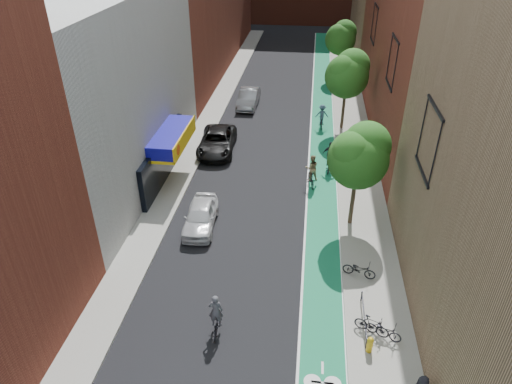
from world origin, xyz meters
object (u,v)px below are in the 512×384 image
(cyclist_lane_near, at_px, (311,173))
(cyclist_lane_mid, at_px, (330,160))
(cyclist_lane_far, at_px, (322,117))
(parked_car_white, at_px, (201,216))
(cyclist_lead, at_px, (216,320))
(parked_car_silver, at_px, (249,98))
(parked_car_black, at_px, (217,141))
(fire_hydrant, at_px, (370,344))

(cyclist_lane_near, relative_size, cyclist_lane_mid, 1.01)
(cyclist_lane_near, xyz_separation_m, cyclist_lane_far, (0.68, 9.82, -0.01))
(parked_car_white, distance_m, cyclist_lane_far, 16.97)
(cyclist_lead, height_order, cyclist_lane_near, cyclist_lane_near)
(parked_car_silver, bearing_deg, parked_car_black, -95.38)
(cyclist_lane_mid, relative_size, cyclist_lane_far, 1.07)
(cyclist_lane_near, bearing_deg, fire_hydrant, 88.87)
(parked_car_black, relative_size, cyclist_lead, 2.74)
(parked_car_white, height_order, cyclist_lane_far, cyclist_lane_far)
(cyclist_lane_near, bearing_deg, cyclist_lane_far, -106.29)
(cyclist_lane_mid, bearing_deg, cyclist_lane_far, -76.89)
(cyclist_lane_near, bearing_deg, cyclist_lead, 61.47)
(cyclist_lead, height_order, cyclist_lane_mid, cyclist_lane_mid)
(parked_car_black, height_order, cyclist_lead, cyclist_lead)
(cyclist_lane_far, bearing_deg, parked_car_white, 61.96)
(parked_car_white, height_order, fire_hydrant, parked_car_white)
(cyclist_lead, distance_m, cyclist_lane_near, 13.88)
(parked_car_black, xyz_separation_m, cyclist_lead, (3.44, -17.63, -0.06))
(cyclist_lane_mid, distance_m, cyclist_lane_far, 7.64)
(cyclist_lane_far, distance_m, fire_hydrant, 23.63)
(cyclist_lane_near, distance_m, cyclist_lane_mid, 2.55)
(parked_car_white, xyz_separation_m, cyclist_lane_mid, (7.59, 7.85, 0.09))
(cyclist_lead, distance_m, cyclist_lane_mid, 16.37)
(parked_car_white, xyz_separation_m, parked_car_black, (-0.99, 9.93, 0.05))
(parked_car_white, relative_size, cyclist_lane_near, 1.97)
(cyclist_lane_mid, bearing_deg, fire_hydrant, 103.85)
(parked_car_silver, height_order, cyclist_lane_far, cyclist_lane_far)
(parked_car_white, bearing_deg, parked_car_silver, 86.07)
(parked_car_silver, xyz_separation_m, cyclist_lane_mid, (7.47, -11.80, 0.02))
(fire_hydrant, bearing_deg, cyclist_lane_mid, 95.19)
(parked_car_silver, xyz_separation_m, cyclist_lane_far, (6.88, -4.18, 0.12))
(parked_car_white, bearing_deg, fire_hydrant, -45.36)
(parked_car_black, distance_m, cyclist_lead, 17.96)
(fire_hydrant, bearing_deg, cyclist_lane_far, 94.95)
(parked_car_silver, bearing_deg, cyclist_lead, -83.99)
(cyclist_lane_mid, bearing_deg, cyclist_lead, 80.36)
(parked_car_silver, xyz_separation_m, cyclist_lead, (2.33, -27.34, -0.07))
(cyclist_lead, bearing_deg, cyclist_lane_mid, -113.97)
(parked_car_black, xyz_separation_m, cyclist_lane_mid, (8.58, -2.09, 0.03))
(cyclist_lane_far, bearing_deg, cyclist_lane_near, 82.38)
(cyclist_lead, height_order, cyclist_lane_far, cyclist_lead)
(parked_car_white, relative_size, cyclist_lead, 2.08)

